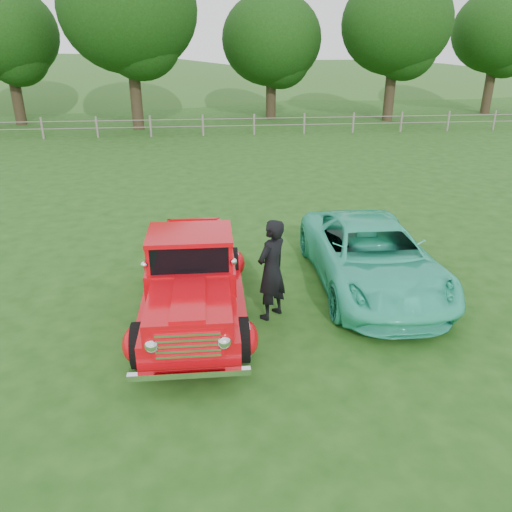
{
  "coord_description": "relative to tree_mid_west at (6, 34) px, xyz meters",
  "views": [
    {
      "loc": [
        -0.38,
        -7.8,
        4.87
      ],
      "look_at": [
        0.68,
        1.2,
        1.04
      ],
      "focal_mm": 35.0,
      "sensor_mm": 36.0,
      "label": 1
    }
  ],
  "objects": [
    {
      "name": "tree_near_west",
      "position": [
        8.0,
        -3.0,
        1.25
      ],
      "size": [
        8.0,
        8.0,
        10.42
      ],
      "color": "black",
      "rests_on": "ground"
    },
    {
      "name": "tree_mid_east",
      "position": [
        25.0,
        -1.0,
        0.62
      ],
      "size": [
        7.2,
        7.2,
        9.44
      ],
      "color": "black",
      "rests_on": "ground"
    },
    {
      "name": "ground",
      "position": [
        12.0,
        -28.0,
        -5.55
      ],
      "size": [
        140.0,
        140.0,
        0.0
      ],
      "primitive_type": "plane",
      "color": "#1A4612",
      "rests_on": "ground"
    },
    {
      "name": "red_pickup",
      "position": [
        11.41,
        -27.24,
        -4.75
      ],
      "size": [
        2.3,
        5.02,
        1.78
      ],
      "rotation": [
        0.0,
        0.0,
        -0.02
      ],
      "color": "black",
      "rests_on": "ground"
    },
    {
      "name": "teal_sedan",
      "position": [
        15.23,
        -26.32,
        -4.84
      ],
      "size": [
        2.51,
        5.18,
        1.42
      ],
      "primitive_type": "imported",
      "rotation": [
        0.0,
        0.0,
        -0.03
      ],
      "color": "#32CAA0",
      "rests_on": "ground"
    },
    {
      "name": "tree_mid_west",
      "position": [
        0.0,
        0.0,
        0.0
      ],
      "size": [
        6.4,
        6.4,
        8.46
      ],
      "color": "black",
      "rests_on": "ground"
    },
    {
      "name": "tree_near_east",
      "position": [
        17.0,
        1.0,
        -0.3
      ],
      "size": [
        6.8,
        6.8,
        8.33
      ],
      "color": "black",
      "rests_on": "ground"
    },
    {
      "name": "man",
      "position": [
        12.9,
        -27.38,
        -4.56
      ],
      "size": [
        0.85,
        0.84,
        1.98
      ],
      "primitive_type": "imported",
      "rotation": [
        0.0,
        0.0,
        3.9
      ],
      "color": "black",
      "rests_on": "ground"
    },
    {
      "name": "tree_far_east",
      "position": [
        34.0,
        2.0,
        0.31
      ],
      "size": [
        6.6,
        6.6,
        8.86
      ],
      "color": "black",
      "rests_on": "ground"
    },
    {
      "name": "distant_hills",
      "position": [
        7.92,
        31.46,
        -10.1
      ],
      "size": [
        116.0,
        60.0,
        18.0
      ],
      "color": "#326424",
      "rests_on": "ground"
    },
    {
      "name": "fence_line",
      "position": [
        12.0,
        -6.0,
        -4.95
      ],
      "size": [
        48.0,
        0.12,
        1.2
      ],
      "color": "slate",
      "rests_on": "ground"
    }
  ]
}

